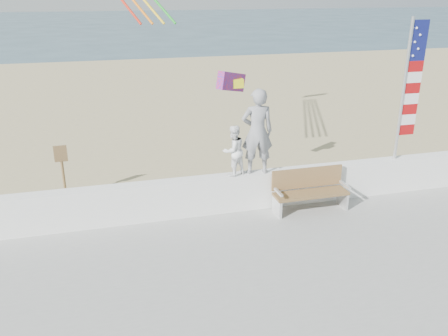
{
  "coord_description": "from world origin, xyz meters",
  "views": [
    {
      "loc": [
        -2.41,
        -7.95,
        5.22
      ],
      "look_at": [
        0.2,
        1.8,
        1.35
      ],
      "focal_mm": 38.0,
      "sensor_mm": 36.0,
      "label": 1
    }
  ],
  "objects_px": {
    "adult": "(257,132)",
    "flag": "(409,84)",
    "bench": "(309,190)",
    "child": "(233,151)"
  },
  "relations": [
    {
      "from": "child",
      "to": "flag",
      "type": "xyz_separation_m",
      "value": [
        4.44,
        -0.0,
        1.31
      ]
    },
    {
      "from": "adult",
      "to": "child",
      "type": "relative_size",
      "value": 1.69
    },
    {
      "from": "child",
      "to": "flag",
      "type": "height_order",
      "value": "flag"
    },
    {
      "from": "adult",
      "to": "flag",
      "type": "height_order",
      "value": "flag"
    },
    {
      "from": "child",
      "to": "flag",
      "type": "relative_size",
      "value": 0.34
    },
    {
      "from": "child",
      "to": "bench",
      "type": "bearing_deg",
      "value": 142.11
    },
    {
      "from": "bench",
      "to": "flag",
      "type": "distance_m",
      "value": 3.56
    },
    {
      "from": "child",
      "to": "bench",
      "type": "height_order",
      "value": "child"
    },
    {
      "from": "adult",
      "to": "bench",
      "type": "bearing_deg",
      "value": 166.77
    },
    {
      "from": "adult",
      "to": "child",
      "type": "xyz_separation_m",
      "value": [
        -0.57,
        0.0,
        -0.41
      ]
    }
  ]
}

